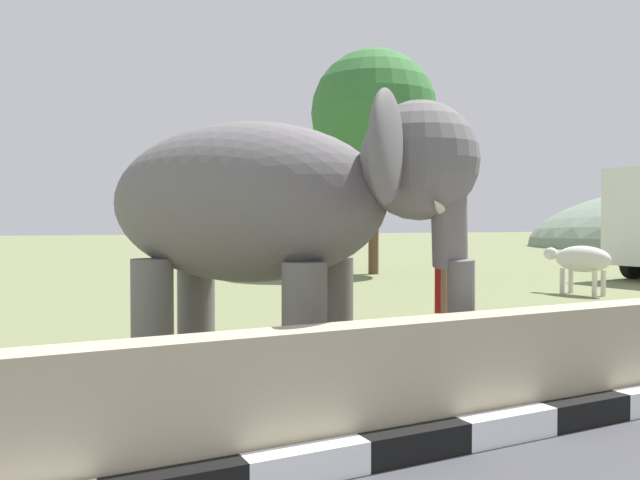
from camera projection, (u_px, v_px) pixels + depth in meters
barrier_parapet at (404, 383)px, 5.03m from camera, size 28.00×0.36×1.00m
elephant at (276, 207)px, 6.65m from camera, size 3.82×3.85×2.96m
person_handler at (449, 302)px, 6.85m from camera, size 0.52×0.50×1.66m
cow_near at (581, 260)px, 15.85m from camera, size 0.77×1.92×1.23m
tree_distant at (374, 113)px, 22.37m from camera, size 4.43×4.43×7.91m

